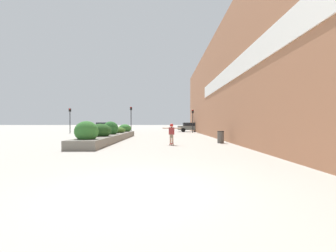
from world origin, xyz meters
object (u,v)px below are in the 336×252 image
(car_center_left, at_px, (104,127))
(traffic_light_left, at_px, (131,115))
(skateboard, at_px, (172,144))
(skateboarder, at_px, (172,131))
(traffic_light_right, at_px, (193,117))
(trash_bin, at_px, (221,137))
(traffic_light_far_left, at_px, (70,116))
(car_leftmost, at_px, (191,127))

(car_center_left, xyz_separation_m, traffic_light_left, (5.98, -7.62, 1.73))
(skateboard, xyz_separation_m, skateboarder, (0.00, 0.00, 0.82))
(skateboard, distance_m, traffic_light_right, 18.11)
(trash_bin, bearing_deg, skateboarder, -159.84)
(skateboard, height_order, trash_bin, trash_bin)
(traffic_light_right, bearing_deg, traffic_light_left, -179.76)
(traffic_light_right, xyz_separation_m, traffic_light_far_left, (-17.41, -0.56, 0.10))
(trash_bin, distance_m, traffic_light_far_left, 23.62)
(skateboarder, relative_size, car_leftmost, 0.29)
(car_center_left, distance_m, traffic_light_right, 16.75)
(skateboarder, height_order, car_center_left, car_center_left)
(car_center_left, bearing_deg, trash_bin, 31.95)
(traffic_light_right, bearing_deg, trash_bin, -89.78)
(trash_bin, relative_size, traffic_light_right, 0.26)
(car_leftmost, relative_size, traffic_light_far_left, 1.29)
(skateboard, xyz_separation_m, trash_bin, (3.53, 1.30, 0.37))
(trash_bin, xyz_separation_m, traffic_light_right, (-0.06, 16.34, 1.84))
(car_leftmost, bearing_deg, traffic_light_left, -64.71)
(skateboarder, xyz_separation_m, car_leftmost, (3.72, 21.92, -0.10))
(skateboarder, bearing_deg, car_leftmost, 95.20)
(car_center_left, bearing_deg, traffic_light_right, 62.96)
(car_leftmost, distance_m, traffic_light_left, 10.25)
(skateboard, distance_m, traffic_light_far_left, 22.16)
(skateboard, relative_size, skateboarder, 0.48)
(trash_bin, bearing_deg, car_center_left, 121.95)
(skateboard, height_order, car_center_left, car_center_left)
(car_leftmost, xyz_separation_m, car_center_left, (-15.11, 3.31, 0.01))
(trash_bin, relative_size, car_leftmost, 0.19)
(car_center_left, relative_size, traffic_light_far_left, 1.15)
(trash_bin, height_order, car_center_left, car_center_left)
(skateboard, bearing_deg, car_leftmost, 95.20)
(traffic_light_left, relative_size, traffic_light_right, 1.12)
(traffic_light_left, height_order, traffic_light_far_left, traffic_light_left)
(car_leftmost, bearing_deg, skateboard, -9.64)
(skateboard, relative_size, car_center_left, 0.16)
(skateboarder, bearing_deg, skateboard, -165.16)
(car_leftmost, distance_m, traffic_light_far_left, 18.38)
(trash_bin, bearing_deg, traffic_light_left, 118.75)
(car_center_left, bearing_deg, car_leftmost, 77.66)
(traffic_light_right, relative_size, traffic_light_far_left, 0.95)
(trash_bin, xyz_separation_m, car_leftmost, (0.19, 20.62, 0.35))
(car_leftmost, height_order, car_center_left, car_center_left)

